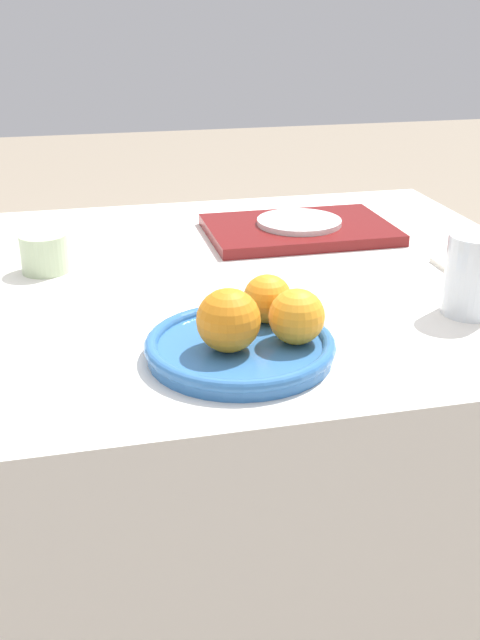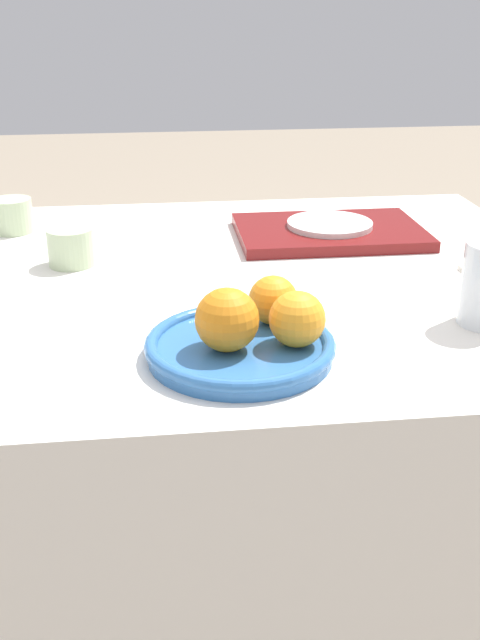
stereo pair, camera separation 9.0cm
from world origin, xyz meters
The scene contains 10 objects.
ground_plane centered at (0.00, 0.00, 0.00)m, with size 12.00×12.00×0.00m, color gray.
table centered at (0.00, 0.00, 0.38)m, with size 1.20×0.92×0.77m.
fruit_platter centered at (0.02, -0.29, 0.78)m, with size 0.24×0.24×0.03m.
orange_0 centered at (0.00, -0.31, 0.82)m, with size 0.08×0.08×0.08m.
orange_1 centered at (0.08, -0.31, 0.82)m, with size 0.07×0.07×0.07m.
orange_2 centered at (0.07, -0.24, 0.82)m, with size 0.06×0.06×0.06m.
water_glass centered at (0.36, -0.23, 0.82)m, with size 0.08×0.08×0.11m.
serving_tray centered at (0.24, 0.18, 0.78)m, with size 0.34×0.23×0.02m.
side_plate centered at (0.24, 0.18, 0.79)m, with size 0.16×0.16×0.01m.
cup_1 centered at (-0.22, 0.08, 0.80)m, with size 0.08×0.08×0.06m.
Camera 1 is at (-0.17, -1.10, 1.18)m, focal length 42.00 mm.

